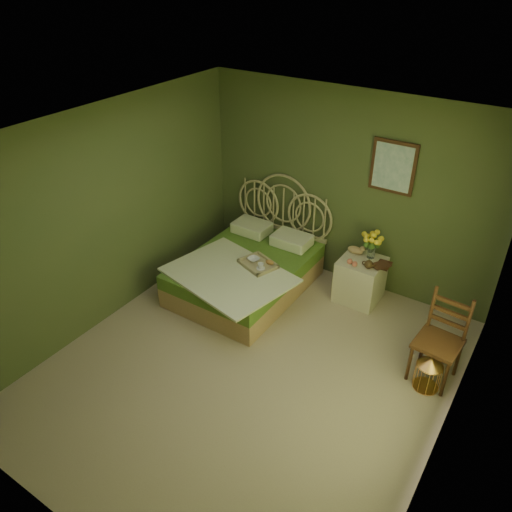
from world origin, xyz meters
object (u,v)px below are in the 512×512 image
Objects in this scene: bed at (248,269)px; chair at (442,333)px; nightstand at (361,275)px; birdcage at (428,373)px.

bed reaches higher than chair.
nightstand is 1.64m from birdcage.
chair is (1.23, -0.83, 0.20)m from nightstand.
nightstand is 1.01× the size of chair.
nightstand is 2.49× the size of birdcage.
nightstand is 1.49m from chair.
chair reaches higher than birdcage.
nightstand is at bearing 138.73° from birdcage.
birdcage is (1.23, -1.08, -0.16)m from nightstand.
birdcage is (2.59, -0.48, -0.09)m from bed.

